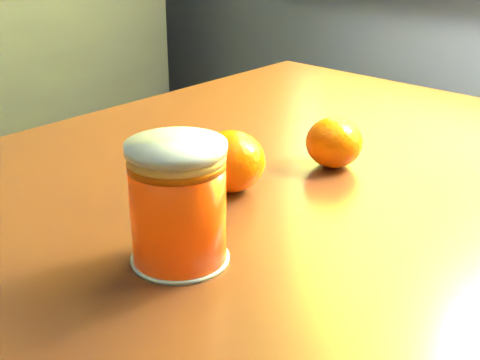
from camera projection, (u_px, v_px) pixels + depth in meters
table at (249, 279)px, 0.68m from camera, size 1.07×0.84×0.72m
juice_glass at (178, 204)px, 0.51m from camera, size 0.08×0.08×0.10m
orange_front at (231, 161)px, 0.65m from camera, size 0.08×0.08×0.06m
orange_back at (334, 142)px, 0.71m from camera, size 0.07×0.07×0.05m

